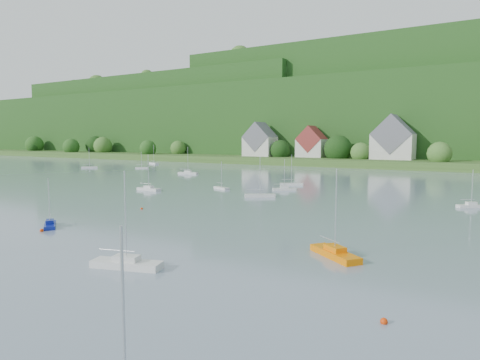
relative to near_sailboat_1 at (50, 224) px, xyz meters
The scene contains 12 objects.
far_shore_strip 156.69m from the near_sailboat_1, 86.98° to the left, with size 600.00×60.00×3.00m, color #32531F.
forested_ridge 226.33m from the near_sailboat_1, 87.80° to the left, with size 620.00×181.22×69.89m.
village_building_0 151.17m from the near_sailboat_1, 108.05° to the left, with size 14.00×10.40×16.00m.
village_building_1 147.33m from the near_sailboat_1, 98.51° to the left, with size 12.00×9.36×14.00m.
village_building_2 145.41m from the near_sailboat_1, 84.76° to the left, with size 16.00×11.44×18.00m.
near_sailboat_1 is the anchor object (origin of this frame).
near_sailboat_3 22.84m from the near_sailboat_1, 19.12° to the right, with size 6.68×3.57×8.69m.
near_sailboat_5 36.75m from the near_sailboat_1, ahead, with size 6.14×5.32×8.62m.
mooring_buoy_0 2.72m from the near_sailboat_1, 56.14° to the right, with size 0.47×0.47×0.47m, color red.
mooring_buoy_2 44.49m from the near_sailboat_1, ahead, with size 0.47×0.47×0.47m, color red.
mooring_buoy_3 16.39m from the near_sailboat_1, 88.89° to the left, with size 0.39×0.39×0.39m, color red.
far_sailboat_cluster 73.58m from the near_sailboat_1, 76.89° to the left, with size 196.52×75.50×8.71m.
Camera 1 is at (41.18, 9.48, 11.55)m, focal length 31.99 mm.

